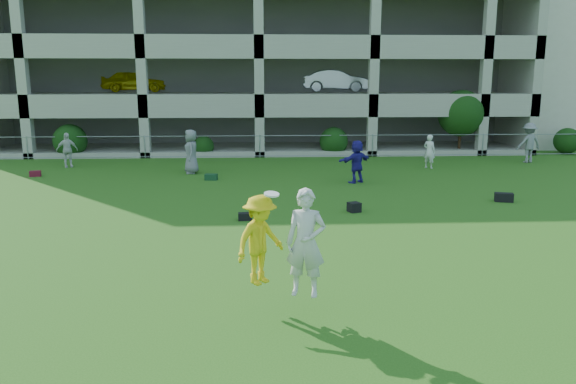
{
  "coord_description": "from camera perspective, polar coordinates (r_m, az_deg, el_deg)",
  "views": [
    {
      "loc": [
        -0.06,
        -10.48,
        4.17
      ],
      "look_at": [
        0.65,
        3.0,
        1.4
      ],
      "focal_mm": 35.0,
      "sensor_mm": 36.0,
      "label": 1
    }
  ],
  "objects": [
    {
      "name": "fence",
      "position": [
        29.7,
        -2.88,
        4.69
      ],
      "size": [
        36.06,
        0.06,
        1.2
      ],
      "color": "gray",
      "rests_on": "ground"
    },
    {
      "name": "parking_garage",
      "position": [
        38.23,
        -3.02,
        14.34
      ],
      "size": [
        30.0,
        14.0,
        12.0
      ],
      "color": "#9E998C",
      "rests_on": "ground"
    },
    {
      "name": "bystander_f",
      "position": [
        30.34,
        23.26,
        4.62
      ],
      "size": [
        1.39,
        0.97,
        1.96
      ],
      "primitive_type": "imported",
      "rotation": [
        0.0,
        0.0,
        3.34
      ],
      "color": "gray",
      "rests_on": "ground"
    },
    {
      "name": "bag_green_g",
      "position": [
        23.39,
        -7.81,
        1.52
      ],
      "size": [
        0.54,
        0.37,
        0.25
      ],
      "primitive_type": "cube",
      "rotation": [
        0.0,
        0.0,
        -0.16
      ],
      "color": "#143921",
      "rests_on": "ground"
    },
    {
      "name": "ground",
      "position": [
        11.28,
        -2.52,
        -10.11
      ],
      "size": [
        100.0,
        100.0,
        0.0
      ],
      "primitive_type": "plane",
      "color": "#235114",
      "rests_on": "ground"
    },
    {
      "name": "bystander_d",
      "position": [
        22.66,
        6.99,
        3.1
      ],
      "size": [
        1.6,
        1.31,
        1.72
      ],
      "primitive_type": "imported",
      "rotation": [
        0.0,
        0.0,
        3.74
      ],
      "color": "navy",
      "rests_on": "ground"
    },
    {
      "name": "frisbee_contest",
      "position": [
        9.92,
        -1.22,
        -4.98
      ],
      "size": [
        1.77,
        1.34,
        1.89
      ],
      "color": "yellow",
      "rests_on": "ground"
    },
    {
      "name": "bag_black_b",
      "position": [
        16.72,
        -4.39,
        -2.5
      ],
      "size": [
        0.41,
        0.27,
        0.22
      ],
      "primitive_type": "cube",
      "rotation": [
        0.0,
        0.0,
        0.06
      ],
      "color": "black",
      "rests_on": "ground"
    },
    {
      "name": "bystander_e",
      "position": [
        26.93,
        14.17,
        4.02
      ],
      "size": [
        0.68,
        0.66,
        1.58
      ],
      "primitive_type": "imported",
      "rotation": [
        0.0,
        0.0,
        2.41
      ],
      "color": "silver",
      "rests_on": "ground"
    },
    {
      "name": "bystander_b",
      "position": [
        28.36,
        -21.53,
        3.99
      ],
      "size": [
        1.03,
        0.79,
        1.63
      ],
      "primitive_type": "imported",
      "rotation": [
        0.0,
        0.0,
        0.47
      ],
      "color": "silver",
      "rests_on": "ground"
    },
    {
      "name": "shrub_row",
      "position": [
        30.66,
        5.76,
        6.55
      ],
      "size": [
        34.38,
        2.52,
        3.5
      ],
      "color": "#163D11",
      "rests_on": "ground"
    },
    {
      "name": "crate_d",
      "position": [
        17.81,
        6.73,
        -1.54
      ],
      "size": [
        0.45,
        0.45,
        0.3
      ],
      "primitive_type": "cube",
      "rotation": [
        0.0,
        0.0,
        0.38
      ],
      "color": "black",
      "rests_on": "ground"
    },
    {
      "name": "bag_red_f",
      "position": [
        26.33,
        -24.29,
        1.71
      ],
      "size": [
        0.5,
        0.38,
        0.24
      ],
      "primitive_type": "cube",
      "rotation": [
        0.0,
        0.0,
        0.23
      ],
      "color": "#560E1E",
      "rests_on": "ground"
    },
    {
      "name": "bag_black_e",
      "position": [
        20.5,
        21.08,
        -0.51
      ],
      "size": [
        0.66,
        0.46,
        0.3
      ],
      "primitive_type": "cube",
      "rotation": [
        0.0,
        0.0,
        -0.29
      ],
      "color": "black",
      "rests_on": "ground"
    },
    {
      "name": "bystander_c",
      "position": [
        25.03,
        -9.81,
        4.07
      ],
      "size": [
        0.77,
        1.04,
        1.93
      ],
      "primitive_type": "imported",
      "rotation": [
        0.0,
        0.0,
        -1.4
      ],
      "color": "slate",
      "rests_on": "ground"
    }
  ]
}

